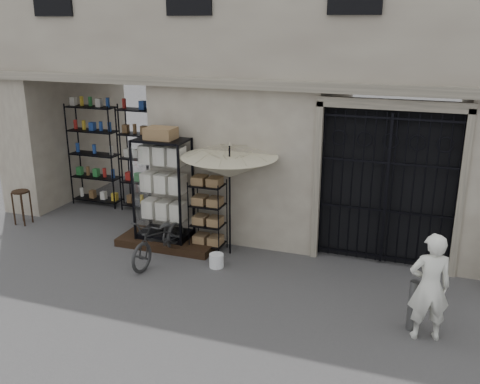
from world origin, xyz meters
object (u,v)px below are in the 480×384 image
at_px(steel_bollard, 413,305).
at_px(shopkeeper, 423,337).
at_px(wire_rack, 208,217).
at_px(white_bucket, 216,261).
at_px(bicycle, 160,260).
at_px(display_cabinet, 163,194).
at_px(market_umbrella, 230,161).
at_px(wooden_stool, 22,206).

distance_m(steel_bollard, shopkeeper, 0.46).
xyz_separation_m(wire_rack, white_bucket, (0.45, -0.68, -0.57)).
bearing_deg(bicycle, steel_bollard, -4.97).
relative_size(display_cabinet, market_umbrella, 0.85).
distance_m(white_bucket, steel_bollard, 3.64).
height_order(wire_rack, wooden_stool, wire_rack).
bearing_deg(shopkeeper, steel_bollard, -56.61).
relative_size(bicycle, wooden_stool, 2.19).
relative_size(market_umbrella, bicycle, 1.53).
height_order(wooden_stool, steel_bollard, steel_bollard).
xyz_separation_m(wooden_stool, steel_bollard, (8.44, -1.58, -0.02)).
height_order(white_bucket, steel_bollard, steel_bollard).
distance_m(display_cabinet, market_umbrella, 1.63).
xyz_separation_m(market_umbrella, shopkeeper, (3.67, -1.80, -1.86)).
xyz_separation_m(bicycle, wooden_stool, (-3.83, 0.71, 0.41)).
height_order(white_bucket, bicycle, bicycle).
xyz_separation_m(wire_rack, bicycle, (-0.66, -0.79, -0.70)).
height_order(display_cabinet, shopkeeper, display_cabinet).
relative_size(white_bucket, shopkeeper, 0.17).
xyz_separation_m(wire_rack, market_umbrella, (0.47, -0.02, 1.16)).
bearing_deg(wire_rack, white_bucket, -36.12).
bearing_deg(display_cabinet, white_bucket, -13.56).
bearing_deg(steel_bollard, wire_rack, 157.25).
distance_m(bicycle, steel_bollard, 4.71).
relative_size(wooden_stool, steel_bollard, 1.00).
bearing_deg(display_cabinet, bicycle, -57.36).
bearing_deg(display_cabinet, wire_rack, 12.80).
distance_m(display_cabinet, bicycle, 1.35).
bearing_deg(shopkeeper, bicycle, -28.28).
height_order(wire_rack, market_umbrella, market_umbrella).
height_order(wire_rack, shopkeeper, wire_rack).
bearing_deg(steel_bollard, white_bucket, 164.43).
relative_size(wire_rack, white_bucket, 5.38).
distance_m(white_bucket, bicycle, 1.12).
bearing_deg(display_cabinet, market_umbrella, 11.67).
bearing_deg(wooden_stool, market_umbrella, 0.63).
bearing_deg(wooden_stool, shopkeeper, -11.45).
distance_m(market_umbrella, steel_bollard, 4.12).
bearing_deg(shopkeeper, white_bucket, -33.29).
height_order(wire_rack, steel_bollard, wire_rack).
height_order(display_cabinet, bicycle, display_cabinet).
distance_m(display_cabinet, white_bucket, 1.81).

